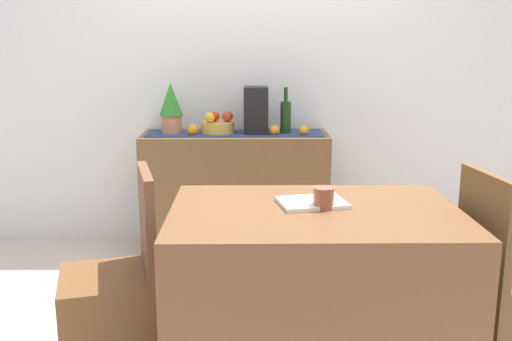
{
  "coord_description": "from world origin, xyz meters",
  "views": [
    {
      "loc": [
        -0.05,
        -2.87,
        1.43
      ],
      "look_at": [
        -0.01,
        0.35,
        0.7
      ],
      "focal_mm": 40.15,
      "sensor_mm": 36.0,
      "label": 1
    }
  ],
  "objects_px": {
    "coffee_maker": "(256,110)",
    "coffee_cup": "(324,198)",
    "dining_table": "(313,291)",
    "chair_by_corner": "(511,312)",
    "open_book": "(312,203)",
    "sideboard_console": "(235,193)",
    "potted_plant": "(171,107)",
    "chair_near_window": "(113,314)",
    "fruit_bowl": "(218,127)",
    "wine_bottle": "(286,116)"
  },
  "relations": [
    {
      "from": "sideboard_console",
      "to": "chair_near_window",
      "type": "bearing_deg",
      "value": -108.68
    },
    {
      "from": "potted_plant",
      "to": "wine_bottle",
      "type": "bearing_deg",
      "value": 0.0
    },
    {
      "from": "wine_bottle",
      "to": "dining_table",
      "type": "relative_size",
      "value": 0.25
    },
    {
      "from": "sideboard_console",
      "to": "coffee_maker",
      "type": "xyz_separation_m",
      "value": [
        0.14,
        0.0,
        0.57
      ]
    },
    {
      "from": "fruit_bowl",
      "to": "potted_plant",
      "type": "height_order",
      "value": "potted_plant"
    },
    {
      "from": "sideboard_console",
      "to": "chair_by_corner",
      "type": "height_order",
      "value": "chair_by_corner"
    },
    {
      "from": "sideboard_console",
      "to": "coffee_cup",
      "type": "height_order",
      "value": "coffee_cup"
    },
    {
      "from": "sideboard_console",
      "to": "chair_near_window",
      "type": "height_order",
      "value": "chair_near_window"
    },
    {
      "from": "coffee_maker",
      "to": "coffee_cup",
      "type": "bearing_deg",
      "value": -79.76
    },
    {
      "from": "open_book",
      "to": "sideboard_console",
      "type": "bearing_deg",
      "value": 92.84
    },
    {
      "from": "fruit_bowl",
      "to": "coffee_cup",
      "type": "height_order",
      "value": "fruit_bowl"
    },
    {
      "from": "sideboard_console",
      "to": "chair_by_corner",
      "type": "xyz_separation_m",
      "value": [
        1.25,
        -1.49,
        -0.15
      ]
    },
    {
      "from": "dining_table",
      "to": "open_book",
      "type": "height_order",
      "value": "open_book"
    },
    {
      "from": "sideboard_console",
      "to": "chair_near_window",
      "type": "distance_m",
      "value": 1.58
    },
    {
      "from": "fruit_bowl",
      "to": "coffee_cup",
      "type": "relative_size",
      "value": 2.4
    },
    {
      "from": "coffee_cup",
      "to": "chair_by_corner",
      "type": "xyz_separation_m",
      "value": [
        0.84,
        -0.01,
        -0.52
      ]
    },
    {
      "from": "open_book",
      "to": "coffee_cup",
      "type": "bearing_deg",
      "value": -69.08
    },
    {
      "from": "sideboard_console",
      "to": "open_book",
      "type": "distance_m",
      "value": 1.5
    },
    {
      "from": "chair_near_window",
      "to": "chair_by_corner",
      "type": "bearing_deg",
      "value": -0.2
    },
    {
      "from": "coffee_maker",
      "to": "chair_by_corner",
      "type": "bearing_deg",
      "value": -53.39
    },
    {
      "from": "dining_table",
      "to": "chair_by_corner",
      "type": "bearing_deg",
      "value": -0.13
    },
    {
      "from": "chair_by_corner",
      "to": "coffee_cup",
      "type": "bearing_deg",
      "value": 179.25
    },
    {
      "from": "coffee_cup",
      "to": "chair_by_corner",
      "type": "relative_size",
      "value": 0.1
    },
    {
      "from": "open_book",
      "to": "chair_near_window",
      "type": "xyz_separation_m",
      "value": [
        -0.87,
        -0.07,
        -0.48
      ]
    },
    {
      "from": "coffee_maker",
      "to": "potted_plant",
      "type": "xyz_separation_m",
      "value": [
        -0.56,
        -0.0,
        0.02
      ]
    },
    {
      "from": "dining_table",
      "to": "potted_plant",
      "type": "bearing_deg",
      "value": 118.13
    },
    {
      "from": "coffee_maker",
      "to": "potted_plant",
      "type": "relative_size",
      "value": 0.93
    },
    {
      "from": "wine_bottle",
      "to": "chair_near_window",
      "type": "xyz_separation_m",
      "value": [
        -0.84,
        -1.49,
        -0.67
      ]
    },
    {
      "from": "open_book",
      "to": "potted_plant",
      "type": "bearing_deg",
      "value": 107.46
    },
    {
      "from": "coffee_maker",
      "to": "open_book",
      "type": "height_order",
      "value": "coffee_maker"
    },
    {
      "from": "coffee_maker",
      "to": "coffee_cup",
      "type": "relative_size",
      "value": 3.38
    },
    {
      "from": "fruit_bowl",
      "to": "potted_plant",
      "type": "distance_m",
      "value": 0.34
    },
    {
      "from": "sideboard_console",
      "to": "dining_table",
      "type": "xyz_separation_m",
      "value": [
        0.37,
        -1.49,
        -0.04
      ]
    },
    {
      "from": "coffee_maker",
      "to": "chair_near_window",
      "type": "relative_size",
      "value": 0.35
    },
    {
      "from": "potted_plant",
      "to": "fruit_bowl",
      "type": "bearing_deg",
      "value": 0.0
    },
    {
      "from": "dining_table",
      "to": "fruit_bowl",
      "type": "bearing_deg",
      "value": 108.11
    },
    {
      "from": "dining_table",
      "to": "chair_by_corner",
      "type": "xyz_separation_m",
      "value": [
        0.88,
        -0.0,
        -0.1
      ]
    },
    {
      "from": "wine_bottle",
      "to": "coffee_maker",
      "type": "xyz_separation_m",
      "value": [
        -0.2,
        0.0,
        0.04
      ]
    },
    {
      "from": "open_book",
      "to": "chair_by_corner",
      "type": "xyz_separation_m",
      "value": [
        0.88,
        -0.07,
        -0.48
      ]
    },
    {
      "from": "dining_table",
      "to": "chair_near_window",
      "type": "relative_size",
      "value": 1.36
    },
    {
      "from": "potted_plant",
      "to": "coffee_cup",
      "type": "distance_m",
      "value": 1.71
    },
    {
      "from": "dining_table",
      "to": "open_book",
      "type": "xyz_separation_m",
      "value": [
        -0.01,
        0.07,
        0.38
      ]
    },
    {
      "from": "coffee_cup",
      "to": "chair_near_window",
      "type": "distance_m",
      "value": 1.05
    },
    {
      "from": "coffee_maker",
      "to": "open_book",
      "type": "relative_size",
      "value": 1.12
    },
    {
      "from": "potted_plant",
      "to": "chair_by_corner",
      "type": "bearing_deg",
      "value": -41.75
    },
    {
      "from": "coffee_cup",
      "to": "sideboard_console",
      "type": "bearing_deg",
      "value": 105.4
    },
    {
      "from": "potted_plant",
      "to": "chair_near_window",
      "type": "distance_m",
      "value": 1.66
    },
    {
      "from": "chair_near_window",
      "to": "chair_by_corner",
      "type": "distance_m",
      "value": 1.75
    },
    {
      "from": "open_book",
      "to": "chair_near_window",
      "type": "relative_size",
      "value": 0.31
    },
    {
      "from": "coffee_maker",
      "to": "coffee_cup",
      "type": "xyz_separation_m",
      "value": [
        0.27,
        -1.48,
        -0.19
      ]
    }
  ]
}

